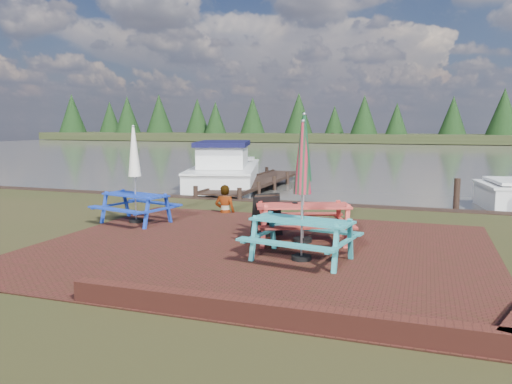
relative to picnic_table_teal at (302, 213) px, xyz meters
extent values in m
plane|color=black|center=(-1.01, -0.42, -0.89)|extent=(120.00, 120.00, 0.00)
cube|color=#391C12|center=(-1.01, 0.58, -0.88)|extent=(9.00, 7.50, 0.02)
cube|color=#4C1E16|center=(0.49, -3.02, -0.74)|extent=(6.00, 0.22, 0.30)
cube|color=#413F38|center=(-1.01, 36.58, -0.89)|extent=(120.00, 60.00, 0.02)
cube|color=black|center=(-1.01, 65.58, -0.39)|extent=(120.00, 10.00, 1.20)
cube|color=teal|center=(0.00, 0.00, -0.14)|extent=(1.93, 1.03, 0.04)
cube|color=teal|center=(-0.12, -0.68, -0.43)|extent=(1.84, 0.57, 0.04)
cube|color=teal|center=(0.12, 0.68, -0.43)|extent=(1.84, 0.57, 0.04)
cube|color=teal|center=(-0.78, 0.14, -0.51)|extent=(0.36, 1.57, 0.75)
cube|color=teal|center=(0.78, -0.14, -0.51)|extent=(0.36, 1.57, 0.75)
cylinder|color=black|center=(0.00, 0.00, -0.84)|extent=(0.37, 0.37, 0.10)
cylinder|color=#B2B2B7|center=(0.00, 0.00, 0.38)|extent=(0.04, 0.04, 2.54)
cone|color=#AF1931|center=(0.00, 0.00, 0.99)|extent=(0.33, 0.33, 1.27)
cube|color=#B5362E|center=(-0.30, 1.36, -0.09)|extent=(2.08, 1.39, 0.04)
cube|color=#B5362E|center=(-0.05, 0.68, -0.41)|extent=(1.90, 0.92, 0.04)
cube|color=#B5362E|center=(-0.56, 2.05, -0.41)|extent=(1.90, 0.92, 0.04)
cube|color=#B5362E|center=(-1.09, 1.07, -0.49)|extent=(0.67, 1.60, 0.80)
cube|color=#B5362E|center=(0.48, 1.66, -0.49)|extent=(0.67, 1.60, 0.80)
cylinder|color=black|center=(-0.30, 1.36, -0.84)|extent=(0.39, 0.39, 0.11)
cylinder|color=#B2B2B7|center=(-0.30, 1.36, 0.45)|extent=(0.04, 0.04, 2.69)
cone|color=#103C22|center=(-0.30, 1.36, 1.10)|extent=(0.34, 0.34, 1.35)
cube|color=#1634A5|center=(-4.81, 2.09, -0.17)|extent=(1.87, 1.10, 0.04)
cube|color=#1634A5|center=(-4.98, 1.45, -0.45)|extent=(1.76, 0.67, 0.04)
cube|color=#1634A5|center=(-4.64, 2.74, -0.45)|extent=(1.76, 0.67, 0.04)
cube|color=#1634A5|center=(-5.55, 2.29, -0.53)|extent=(0.46, 1.49, 0.72)
cube|color=#1634A5|center=(-4.07, 1.90, -0.53)|extent=(0.46, 1.49, 0.72)
cylinder|color=black|center=(-4.81, 2.09, -0.84)|extent=(0.35, 0.35, 0.10)
cylinder|color=#B2B2B7|center=(-4.81, 2.09, 0.33)|extent=(0.04, 0.04, 2.44)
cone|color=white|center=(-4.81, 2.09, 0.91)|extent=(0.31, 0.31, 1.22)
cube|color=black|center=(-1.18, 1.45, -0.41)|extent=(0.60, 0.55, 0.94)
cube|color=black|center=(-1.18, 1.77, -0.41)|extent=(0.60, 0.55, 0.94)
cube|color=black|center=(-1.18, 1.61, 0.04)|extent=(0.48, 0.40, 0.03)
cube|color=black|center=(-4.51, 11.08, -0.77)|extent=(1.60, 9.00, 0.06)
cube|color=black|center=(-5.26, 11.08, -0.72)|extent=(0.08, 9.00, 0.08)
cube|color=black|center=(-3.76, 11.08, -0.72)|extent=(0.08, 9.00, 0.08)
cylinder|color=black|center=(-5.31, 6.58, -0.99)|extent=(0.16, 0.16, 1.00)
cylinder|color=black|center=(-3.71, 6.58, -0.99)|extent=(0.16, 0.16, 1.00)
cube|color=silver|center=(-6.06, 11.12, -0.75)|extent=(4.48, 7.76, 1.05)
cube|color=silver|center=(-6.06, 11.12, -0.20)|extent=(4.57, 7.91, 0.08)
cube|color=silver|center=(-5.81, 10.27, 0.30)|extent=(2.61, 3.47, 0.89)
cube|color=black|center=(-5.81, 10.27, 0.81)|extent=(2.92, 3.95, 0.19)
cube|color=silver|center=(-6.84, 13.80, -0.06)|extent=(2.43, 1.87, 0.10)
imported|color=gray|center=(-3.21, 4.12, -0.10)|extent=(0.62, 0.45, 1.58)
camera|label=1|loc=(2.09, -8.68, 1.59)|focal=35.00mm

